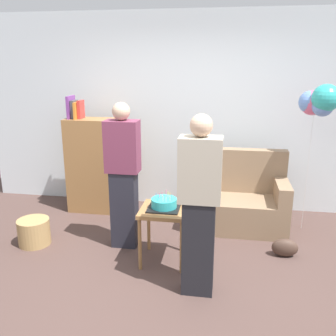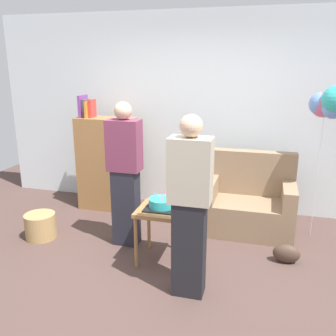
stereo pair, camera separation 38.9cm
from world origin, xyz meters
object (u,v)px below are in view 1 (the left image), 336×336
Objects in this scene: person_blowing_candles at (123,176)px; person_holding_cake at (199,206)px; balloon_bunch at (318,102)px; bookshelf at (97,165)px; birthday_cake at (164,204)px; couch at (242,201)px; side_table at (164,217)px; wicker_basket at (34,232)px; handbag at (285,248)px.

person_blowing_candles is 1.00× the size of person_holding_cake.
bookshelf is at bearing 176.44° from balloon_bunch.
couch is at bearing 51.25° from birthday_cake.
bookshelf reaches higher than side_table.
balloon_bunch is (1.62, 1.06, 1.09)m from side_table.
side_table reaches higher than wicker_basket.
handbag is (2.81, 0.18, -0.05)m from wicker_basket.
person_blowing_candles is 2.39m from balloon_bunch.
side_table is 0.14m from birthday_cake.
side_table is 0.33× the size of balloon_bunch.
person_holding_cake is at bearing -50.78° from birthday_cake.
balloon_bunch reaches higher than person_holding_cake.
balloon_bunch is at bearing 33.24° from side_table.
birthday_cake reaches higher than side_table.
couch is 1.32m from side_table.
couch is at bearing 48.65° from person_blowing_candles.
handbag is (1.77, 0.02, -0.73)m from person_blowing_candles.
bookshelf is 2.94m from balloon_bunch.
balloon_bunch reaches higher than wicker_basket.
balloon_bunch is (1.23, 1.54, 0.76)m from person_holding_cake.
bookshelf reaches higher than couch.
couch is 3.44× the size of birthday_cake.
couch is at bearing 122.03° from handbag.
handbag is (0.88, 0.78, -0.73)m from person_holding_cake.
wicker_basket reaches higher than handbag.
person_holding_cake is 4.53× the size of wicker_basket.
balloon_bunch is (3.16, 0.94, 1.44)m from wicker_basket.
handbag is at bearing -21.07° from bookshelf.
handbag is (1.27, 0.30, -0.40)m from side_table.
birthday_cake is at bearing -28.92° from person_holding_cake.
couch is 1.34m from birthday_cake.
couch is 0.69× the size of bookshelf.
handbag is (0.45, -0.72, -0.24)m from couch.
couch is at bearing -6.15° from bookshelf.
wicker_basket is at bearing -108.91° from bookshelf.
couch reaches higher than handbag.
couch reaches higher than side_table.
person_blowing_candles is (-1.32, -0.75, 0.49)m from couch.
side_table is 0.66m from person_blowing_candles.
side_table is 1.59m from wicker_basket.
bookshelf is 2.67m from handbag.
balloon_bunch is at bearing 16.57° from wicker_basket.
balloon_bunch is at bearing 39.50° from person_blowing_candles.
balloon_bunch reaches higher than person_blowing_candles.
balloon_bunch is (2.78, -0.17, 0.93)m from bookshelf.
wicker_basket is at bearing -159.12° from couch.
couch reaches higher than wicker_basket.
birthday_cake is at bearing -4.49° from wicker_basket.
couch is 0.67× the size of person_holding_cake.
side_table is 2.11× the size of handbag.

